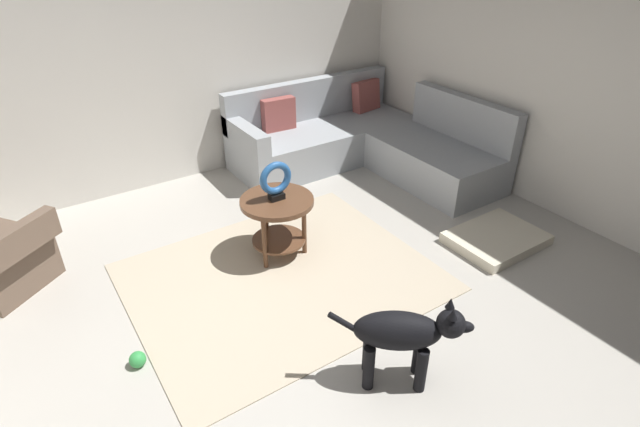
{
  "coord_description": "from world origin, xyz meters",
  "views": [
    {
      "loc": [
        -1.34,
        -2.08,
        2.46
      ],
      "look_at": [
        0.45,
        0.6,
        0.55
      ],
      "focal_mm": 27.7,
      "sensor_mm": 36.0,
      "label": 1
    }
  ],
  "objects_px": {
    "dog": "(404,334)",
    "sectional_couch": "(363,142)",
    "dog_bed_mat": "(496,239)",
    "dog_toy_ball": "(138,359)",
    "side_table": "(277,212)",
    "torus_sculpture": "(276,180)"
  },
  "relations": [
    {
      "from": "dog",
      "to": "sectional_couch",
      "type": "bearing_deg",
      "value": -176.3
    },
    {
      "from": "dog_bed_mat",
      "to": "dog_toy_ball",
      "type": "xyz_separation_m",
      "value": [
        -3.05,
        0.34,
        0.01
      ]
    },
    {
      "from": "side_table",
      "to": "dog_toy_ball",
      "type": "xyz_separation_m",
      "value": [
        -1.37,
        -0.58,
        -0.36
      ]
    },
    {
      "from": "side_table",
      "to": "dog",
      "type": "distance_m",
      "value": 1.59
    },
    {
      "from": "dog_toy_ball",
      "to": "dog_bed_mat",
      "type": "bearing_deg",
      "value": -6.37
    },
    {
      "from": "sectional_couch",
      "to": "dog_bed_mat",
      "type": "xyz_separation_m",
      "value": [
        -0.01,
        -1.94,
        -0.24
      ]
    },
    {
      "from": "side_table",
      "to": "dog_bed_mat",
      "type": "xyz_separation_m",
      "value": [
        1.68,
        -0.92,
        -0.37
      ]
    },
    {
      "from": "sectional_couch",
      "to": "side_table",
      "type": "distance_m",
      "value": 1.98
    },
    {
      "from": "side_table",
      "to": "dog",
      "type": "xyz_separation_m",
      "value": [
        -0.04,
        -1.59,
        -0.04
      ]
    },
    {
      "from": "torus_sculpture",
      "to": "dog_toy_ball",
      "type": "xyz_separation_m",
      "value": [
        -1.37,
        -0.58,
        -0.66
      ]
    },
    {
      "from": "torus_sculpture",
      "to": "dog_toy_ball",
      "type": "relative_size",
      "value": 3.05
    },
    {
      "from": "dog_bed_mat",
      "to": "dog_toy_ball",
      "type": "distance_m",
      "value": 3.07
    },
    {
      "from": "dog_toy_ball",
      "to": "torus_sculpture",
      "type": "bearing_deg",
      "value": 22.87
    },
    {
      "from": "torus_sculpture",
      "to": "dog",
      "type": "relative_size",
      "value": 0.46
    },
    {
      "from": "sectional_couch",
      "to": "dog_toy_ball",
      "type": "xyz_separation_m",
      "value": [
        -3.06,
        -1.6,
        -0.24
      ]
    },
    {
      "from": "dog_bed_mat",
      "to": "sectional_couch",
      "type": "bearing_deg",
      "value": 89.84
    },
    {
      "from": "sectional_couch",
      "to": "dog",
      "type": "distance_m",
      "value": 3.14
    },
    {
      "from": "sectional_couch",
      "to": "torus_sculpture",
      "type": "relative_size",
      "value": 6.9
    },
    {
      "from": "sectional_couch",
      "to": "side_table",
      "type": "bearing_deg",
      "value": -148.77
    },
    {
      "from": "dog_bed_mat",
      "to": "dog",
      "type": "xyz_separation_m",
      "value": [
        -1.73,
        -0.67,
        0.33
      ]
    },
    {
      "from": "torus_sculpture",
      "to": "dog_bed_mat",
      "type": "distance_m",
      "value": 2.03
    },
    {
      "from": "side_table",
      "to": "dog_toy_ball",
      "type": "distance_m",
      "value": 1.53
    }
  ]
}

